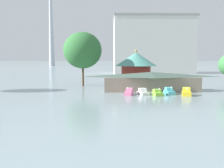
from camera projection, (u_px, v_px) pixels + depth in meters
name	position (u px, v px, depth m)	size (l,w,h in m)	color
pedal_boat_pink	(129.00, 92.00, 44.87)	(2.08, 3.20, 1.59)	pink
pedal_boat_white	(143.00, 92.00, 45.23)	(2.16, 2.87, 1.37)	white
pedal_boat_lime	(157.00, 93.00, 44.13)	(1.79, 2.80, 1.48)	#8CCC3F
pedal_boat_cyan	(169.00, 92.00, 45.52)	(1.79, 2.69, 1.58)	#4CB7CC
pedal_boat_yellow	(186.00, 92.00, 43.87)	(2.06, 2.70, 1.57)	yellow
boathouse	(151.00, 81.00, 50.48)	(21.40, 5.94, 4.02)	gray
green_roof_pavilion	(136.00, 66.00, 63.43)	(11.04, 11.04, 9.24)	#993328
shoreline_tree_mid	(83.00, 50.00, 59.52)	(9.57, 9.57, 13.50)	brown
background_building_block	(152.00, 45.00, 115.62)	(38.17, 19.11, 27.09)	silver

